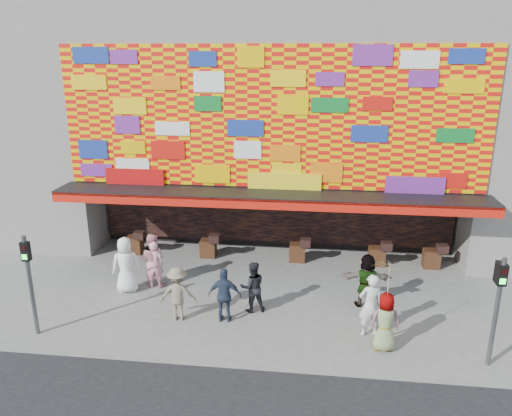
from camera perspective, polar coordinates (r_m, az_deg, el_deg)
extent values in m
plane|color=slate|center=(15.45, 0.17, -12.67)|extent=(90.00, 90.00, 0.00)
cube|color=gray|center=(21.35, 2.80, 14.12)|extent=(15.00, 8.00, 7.00)
cube|color=black|center=(23.17, 2.80, 1.83)|extent=(15.00, 6.00, 3.00)
cube|color=gray|center=(21.24, -18.09, -0.52)|extent=(0.40, 2.00, 3.00)
cube|color=gray|center=(20.14, 23.10, -2.06)|extent=(0.40, 2.00, 3.00)
cube|color=black|center=(17.40, 1.50, 1.62)|extent=(15.20, 1.60, 0.12)
cube|color=red|center=(16.69, 1.24, 0.39)|extent=(15.20, 0.04, 0.35)
cube|color=#F0B900|center=(17.43, 1.75, 10.21)|extent=(14.80, 0.08, 4.90)
cube|color=black|center=(20.15, 2.14, -0.44)|extent=(14.00, 0.25, 2.50)
cylinder|color=#59595B|center=(15.43, -24.33, -8.13)|extent=(0.12, 0.12, 3.00)
cube|color=black|center=(15.03, -24.83, -4.51)|extent=(0.22, 0.18, 0.55)
cube|color=black|center=(14.91, -25.08, -4.18)|extent=(0.14, 0.02, 0.14)
cube|color=#19E533|center=(15.00, -24.95, -5.10)|extent=(0.14, 0.02, 0.14)
cylinder|color=#59595B|center=(14.11, 25.73, -10.77)|extent=(0.12, 0.12, 3.00)
cube|color=black|center=(13.67, 26.31, -6.87)|extent=(0.22, 0.18, 0.55)
cube|color=black|center=(13.54, 26.51, -6.53)|extent=(0.14, 0.02, 0.14)
cube|color=#19E533|center=(13.64, 26.37, -7.53)|extent=(0.14, 0.02, 0.14)
imported|color=white|center=(17.26, -14.64, -6.31)|extent=(1.08, 0.87, 1.92)
imported|color=#F7A0B8|center=(17.39, -11.53, -6.32)|extent=(0.68, 0.51, 1.69)
imported|color=black|center=(15.57, -0.40, -9.00)|extent=(0.95, 0.84, 1.63)
imported|color=gray|center=(15.30, -8.93, -9.64)|extent=(1.16, 0.75, 1.69)
imported|color=#2D384E|center=(15.04, -3.59, -9.93)|extent=(1.00, 0.43, 1.69)
imported|color=gray|center=(16.21, 12.52, -8.09)|extent=(1.64, 0.57, 1.75)
imported|color=gray|center=(14.14, 14.55, -12.50)|extent=(0.86, 0.60, 1.66)
imported|color=silver|center=(14.65, 12.94, -10.76)|extent=(0.76, 0.58, 1.88)
imported|color=pink|center=(17.51, -11.78, -5.83)|extent=(0.94, 0.75, 1.88)
imported|color=#EEE096|center=(13.55, 14.97, -7.73)|extent=(1.06, 1.07, 0.86)
cylinder|color=#4C3326|center=(13.94, 14.68, -11.01)|extent=(0.02, 0.02, 1.00)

